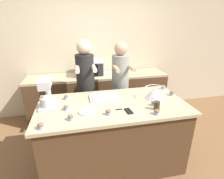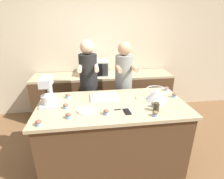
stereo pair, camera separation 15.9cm
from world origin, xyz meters
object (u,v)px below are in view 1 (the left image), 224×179
Objects in this scene: mixing_bowl at (155,93)px; cupcake_0 at (172,93)px; cupcake_3 at (108,112)px; cupcake_5 at (41,126)px; knife at (123,109)px; cell_phone at (129,111)px; cupcake_4 at (157,112)px; small_plate at (87,111)px; person_right at (120,87)px; cupcake_7 at (154,103)px; cupcake_1 at (71,117)px; cupcake_8 at (66,108)px; person_left at (86,88)px; drinking_glass at (157,105)px; baking_tray at (104,97)px; cupcake_6 at (66,97)px; stand_mixer at (47,95)px; microwave_oven at (91,68)px; cupcake_2 at (163,87)px.

mixing_bowl is 0.29m from cupcake_0.
cupcake_5 is (-0.71, -0.13, 0.00)m from cupcake_3.
knife is 0.84m from cupcake_0.
cell_phone is 2.32× the size of cupcake_4.
small_plate is at bearing 26.52° from cupcake_5.
person_right reaches higher than cupcake_7.
cupcake_1 and cupcake_4 have the same top height.
knife is at bearing -10.50° from cupcake_8.
person_left is at bearing 179.98° from person_right.
cupcake_5 is at bearing -160.10° from cupcake_1.
cupcake_0 is at bearing 19.34° from cupcake_3.
person_right is 1.01m from drinking_glass.
cupcake_3 is (0.23, -0.11, 0.02)m from small_plate.
cupcake_6 reaches higher than baking_tray.
cupcake_5 is at bearing -141.36° from baking_tray.
cupcake_6 is (-1.02, 0.64, 0.00)m from cupcake_4.
cupcake_0 is at bearing -6.94° from cupcake_6.
stand_mixer is at bearing 179.78° from cupcake_0.
person_left is 0.82m from cupcake_8.
cupcake_6 and cupcake_7 have the same top height.
drinking_glass reaches higher than cupcake_4.
cupcake_1 is at bearing -132.67° from baking_tray.
cupcake_5 is (-1.71, -0.48, 0.00)m from cupcake_0.
cupcake_3 is 0.72m from cupcake_5.
person_right is at bearing 50.83° from cupcake_1.
person_left is 26.07× the size of cupcake_0.
small_plate is at bearing -168.91° from cupcake_0.
small_plate is 3.14× the size of cupcake_1.
cupcake_0 is 1.00× the size of cupcake_5.
person_left is at bearing 128.35° from drinking_glass.
person_left is at bearing -103.00° from microwave_oven.
microwave_oven is at bearing 90.96° from cupcake_3.
stand_mixer is at bearing -141.28° from cupcake_6.
cupcake_4 is (0.54, -0.11, 0.00)m from cupcake_3.
cupcake_6 reaches higher than cell_phone.
mixing_bowl is 0.63× the size of microwave_oven.
cupcake_0 is at bearing 41.22° from drinking_glass.
cupcake_2 and cupcake_7 have the same top height.
knife is (0.43, -0.02, -0.01)m from small_plate.
person_right reaches higher than mixing_bowl.
person_left reaches higher than baking_tray.
drinking_glass is (0.57, -0.46, 0.04)m from baking_tray.
baking_tray is 0.56m from cupcake_8.
microwave_oven reaches higher than cupcake_1.
cupcake_2 is (0.40, 0.61, -0.02)m from drinking_glass.
drinking_glass is at bearing -26.25° from cupcake_6.
cupcake_5 is (-0.53, -1.12, 0.07)m from person_left.
drinking_glass is (0.20, -0.99, 0.11)m from person_right.
cupcake_8 is at bearing -89.13° from cupcake_6.
cupcake_1 is at bearing -169.40° from knife.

